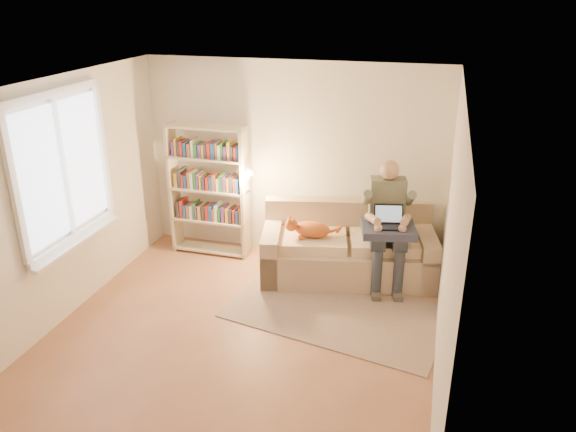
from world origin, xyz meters
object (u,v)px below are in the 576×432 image
(sofa, at_px, (348,251))
(bookshelf, at_px, (209,184))
(laptop, at_px, (391,221))
(person, at_px, (387,218))
(cat, at_px, (307,229))

(sofa, bearing_deg, bookshelf, 163.38)
(sofa, relative_size, bookshelf, 1.27)
(laptop, xyz_separation_m, bookshelf, (-2.44, 0.35, 0.11))
(person, bearing_deg, sofa, 160.54)
(sofa, relative_size, cat, 3.50)
(person, bearing_deg, laptop, -79.18)
(laptop, relative_size, bookshelf, 0.22)
(person, height_order, cat, person)
(sofa, relative_size, person, 1.48)
(sofa, xyz_separation_m, cat, (-0.47, -0.24, 0.35))
(laptop, bearing_deg, person, 100.82)
(laptop, bearing_deg, cat, 170.64)
(person, height_order, bookshelf, bookshelf)
(sofa, distance_m, cat, 0.64)
(person, xyz_separation_m, cat, (-0.95, -0.18, -0.18))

